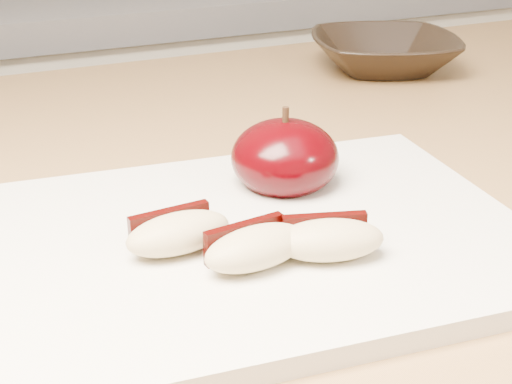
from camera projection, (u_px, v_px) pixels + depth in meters
name	position (u px, v px, depth m)	size (l,w,h in m)	color
back_cabinet	(22.00, 256.00, 1.27)	(2.40, 0.62, 0.94)	silver
cutting_board	(256.00, 240.00, 0.42)	(0.32, 0.23, 0.01)	silver
apple_half	(285.00, 158.00, 0.48)	(0.07, 0.07, 0.06)	black
apple_wedge_a	(177.00, 232.00, 0.40)	(0.06, 0.03, 0.02)	tan
apple_wedge_b	(255.00, 247.00, 0.38)	(0.06, 0.04, 0.02)	tan
apple_wedge_c	(329.00, 239.00, 0.39)	(0.07, 0.05, 0.02)	tan
bowl	(384.00, 53.00, 0.78)	(0.16, 0.16, 0.04)	black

